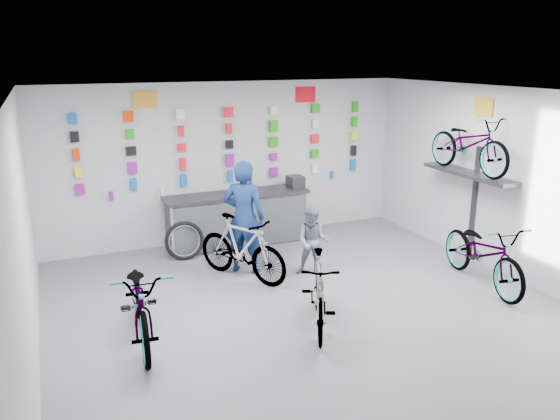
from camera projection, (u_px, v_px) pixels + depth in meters
name	position (u px, v px, depth m)	size (l,w,h in m)	color
floor	(326.00, 326.00, 7.24)	(8.00, 8.00, 0.00)	#56565B
ceiling	(332.00, 96.00, 6.41)	(8.00, 8.00, 0.00)	white
wall_back	(229.00, 162.00, 10.35)	(7.00, 7.00, 0.00)	#BCBCBF
wall_left	(22.00, 258.00, 5.49)	(8.00, 8.00, 0.00)	#BCBCBF
wall_right	(535.00, 191.00, 8.16)	(8.00, 8.00, 0.00)	#BCBCBF
counter	(238.00, 220.00, 10.23)	(2.70, 0.66, 1.00)	black
merch_wall	(230.00, 147.00, 10.21)	(5.55, 0.08, 1.56)	#861688
wall_bracket	(469.00, 178.00, 9.17)	(0.39, 1.90, 2.00)	#333338
sign_left	(145.00, 100.00, 9.43)	(0.42, 0.02, 0.30)	gold
sign_right	(306.00, 95.00, 10.61)	(0.42, 0.02, 0.30)	red
sign_side	(484.00, 107.00, 8.90)	(0.02, 0.40, 0.30)	gold
bike_left	(141.00, 301.00, 6.76)	(0.70, 1.99, 1.05)	gray
bike_center	(319.00, 292.00, 7.09)	(0.46, 1.65, 0.99)	gray
bike_right	(484.00, 253.00, 8.40)	(0.70, 2.02, 1.06)	gray
bike_service	(242.00, 248.00, 8.63)	(0.49, 1.74, 1.04)	gray
bike_wall	(469.00, 144.00, 8.98)	(0.63, 1.80, 0.95)	gray
clerk	(244.00, 217.00, 8.83)	(0.68, 0.45, 1.87)	navy
customer	(313.00, 242.00, 8.79)	(0.55, 0.43, 1.14)	slate
spare_wheel	(184.00, 241.00, 9.51)	(0.70, 0.22, 0.69)	black
register	(295.00, 182.00, 10.52)	(0.28, 0.30, 0.22)	black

